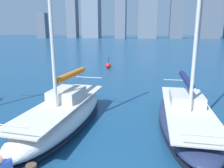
# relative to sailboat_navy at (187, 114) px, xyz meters

# --- Properties ---
(city_skyline) EXTENTS (171.19, 20.92, 49.28)m
(city_skyline) POSITION_rel_sailboat_navy_xyz_m (0.99, -151.01, 16.58)
(city_skyline) COLOR slate
(city_skyline) RESTS_ON ground
(sailboat_navy) EXTENTS (2.84, 9.03, 12.67)m
(sailboat_navy) POSITION_rel_sailboat_navy_xyz_m (0.00, 0.00, 0.00)
(sailboat_navy) COLOR navy
(sailboat_navy) RESTS_ON ground
(sailboat_orange) EXTENTS (3.02, 8.60, 9.87)m
(sailboat_orange) POSITION_rel_sailboat_navy_xyz_m (6.04, 1.12, 0.10)
(sailboat_orange) COLOR white
(sailboat_orange) RESTS_ON ground
(channel_buoy) EXTENTS (0.70, 0.70, 1.40)m
(channel_buoy) POSITION_rel_sailboat_navy_xyz_m (7.08, -16.95, -0.26)
(channel_buoy) COLOR red
(channel_buoy) RESTS_ON ground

